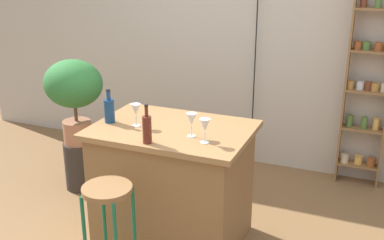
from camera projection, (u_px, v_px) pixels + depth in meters
name	position (u px, v px, depth m)	size (l,w,h in m)	color
back_wall	(242.00, 25.00, 4.61)	(6.40, 0.10, 2.80)	#BCB2A3
kitchen_counter	(173.00, 184.00, 3.49)	(1.12, 0.79, 0.91)	olive
bar_stool	(109.00, 214.00, 2.97)	(0.31, 0.31, 0.71)	#196642
spice_shelf	(367.00, 91.00, 4.22)	(0.39, 0.14, 1.80)	olive
plant_stool	(80.00, 165.00, 4.35)	(0.28, 0.28, 0.45)	#2D2823
potted_plant	(74.00, 89.00, 4.11)	(0.52, 0.47, 0.76)	#A86B4C
bottle_spirits_clear	(147.00, 129.00, 3.04)	(0.06, 0.06, 0.26)	#5B2319
bottle_olive_oil	(109.00, 110.00, 3.41)	(0.08, 0.08, 0.25)	navy
wine_glass_left	(136.00, 110.00, 3.33)	(0.07, 0.07, 0.16)	silver
wine_glass_center	(192.00, 120.00, 3.14)	(0.07, 0.07, 0.16)	silver
wine_glass_right	(205.00, 126.00, 3.03)	(0.07, 0.07, 0.16)	silver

